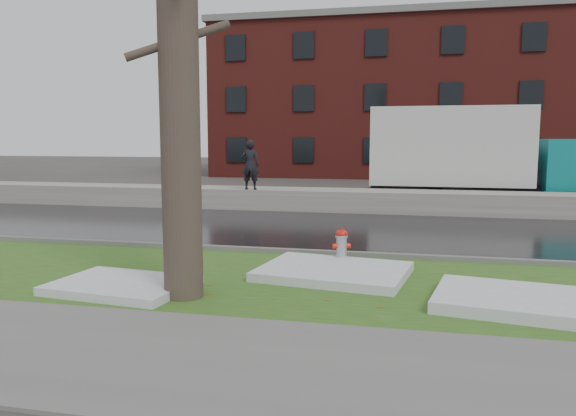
% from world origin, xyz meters
% --- Properties ---
extents(ground, '(120.00, 120.00, 0.00)m').
position_xyz_m(ground, '(0.00, 0.00, 0.00)').
color(ground, '#47423D').
rests_on(ground, ground).
extents(verge, '(60.00, 4.50, 0.04)m').
position_xyz_m(verge, '(0.00, -1.25, 0.02)').
color(verge, '#284E1A').
rests_on(verge, ground).
extents(sidewalk, '(60.00, 3.00, 0.05)m').
position_xyz_m(sidewalk, '(0.00, -5.00, 0.03)').
color(sidewalk, slate).
rests_on(sidewalk, ground).
extents(road, '(60.00, 7.00, 0.03)m').
position_xyz_m(road, '(0.00, 4.50, 0.01)').
color(road, black).
rests_on(road, ground).
extents(parking_lot, '(60.00, 9.00, 0.03)m').
position_xyz_m(parking_lot, '(0.00, 13.00, 0.01)').
color(parking_lot, slate).
rests_on(parking_lot, ground).
extents(curb, '(60.00, 0.15, 0.14)m').
position_xyz_m(curb, '(0.00, 1.00, 0.07)').
color(curb, slate).
rests_on(curb, ground).
extents(snowbank, '(60.00, 1.60, 0.75)m').
position_xyz_m(snowbank, '(0.00, 8.70, 0.38)').
color(snowbank, '#A29C94').
rests_on(snowbank, ground).
extents(brick_building, '(26.00, 12.00, 10.00)m').
position_xyz_m(brick_building, '(2.00, 30.00, 5.00)').
color(brick_building, maroon).
rests_on(brick_building, ground).
extents(bg_tree_left, '(1.40, 1.62, 6.50)m').
position_xyz_m(bg_tree_left, '(-12.00, 22.00, 3.33)').
color(bg_tree_left, brown).
rests_on(bg_tree_left, ground).
extents(bg_tree_center, '(1.40, 1.62, 6.50)m').
position_xyz_m(bg_tree_center, '(-6.00, 26.00, 3.33)').
color(bg_tree_center, brown).
rests_on(bg_tree_center, ground).
extents(fire_hydrant, '(0.37, 0.35, 0.74)m').
position_xyz_m(fire_hydrant, '(0.86, 0.14, 0.43)').
color(fire_hydrant, '#A4A8AC').
rests_on(fire_hydrant, verge).
extents(tree, '(1.48, 1.68, 7.72)m').
position_xyz_m(tree, '(-1.30, -2.66, 3.93)').
color(tree, brown).
rests_on(tree, verge).
extents(box_truck, '(11.08, 2.69, 3.70)m').
position_xyz_m(box_truck, '(4.68, 11.39, 1.96)').
color(box_truck, black).
rests_on(box_truck, ground).
extents(worker, '(0.65, 0.44, 1.74)m').
position_xyz_m(worker, '(-3.38, 8.10, 1.62)').
color(worker, black).
rests_on(worker, snowbank).
extents(snow_patch_near, '(2.87, 2.36, 0.16)m').
position_xyz_m(snow_patch_near, '(0.84, -0.79, 0.12)').
color(snow_patch_near, silver).
rests_on(snow_patch_near, verge).
extents(snow_patch_far, '(2.36, 1.83, 0.14)m').
position_xyz_m(snow_patch_far, '(-2.47, -2.50, 0.11)').
color(snow_patch_far, silver).
rests_on(snow_patch_far, verge).
extents(snow_patch_side, '(3.07, 2.26, 0.18)m').
position_xyz_m(snow_patch_side, '(4.01, -2.10, 0.13)').
color(snow_patch_side, silver).
rests_on(snow_patch_side, verge).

